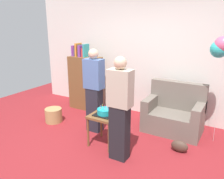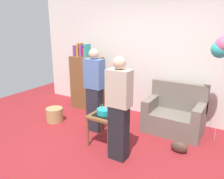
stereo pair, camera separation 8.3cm
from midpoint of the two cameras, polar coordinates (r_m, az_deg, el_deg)
The scene contains 11 objects.
ground_plane at distance 3.97m, azimuth -3.09°, elevation -15.30°, with size 8.00×8.00×0.00m, color maroon.
wall_back at distance 5.24m, azimuth 9.64°, elevation 8.13°, with size 6.00×0.10×2.70m, color silver.
couch at distance 4.68m, azimuth 15.87°, elevation -6.13°, with size 1.10×0.70×0.96m.
bookshelf at distance 5.65m, azimuth -5.89°, elevation 2.00°, with size 0.80×0.36×1.61m.
side_table at distance 3.98m, azimuth -1.30°, elevation -7.41°, with size 0.48×0.48×0.56m.
birthday_cake at distance 3.93m, azimuth -1.31°, elevation -5.62°, with size 0.32×0.32×0.17m.
person_blowing_candles at distance 4.38m, azimuth -3.84°, elevation -0.24°, with size 0.36×0.22×1.63m.
person_holding_cake at distance 3.44m, azimuth 2.42°, elevation -4.94°, with size 0.36×0.22×1.63m.
wicker_basket at distance 5.15m, azimuth -13.71°, elevation -6.14°, with size 0.36×0.36×0.30m, color #A88451.
handbag at distance 4.07m, azimuth 17.06°, elevation -13.58°, with size 0.28×0.14×0.20m, color #473328.
balloon_bunch at distance 4.16m, azimuth 26.32°, elevation 9.45°, with size 0.34×0.30×1.88m.
Camera 2 is at (1.98, -2.74, 2.09)m, focal length 36.54 mm.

